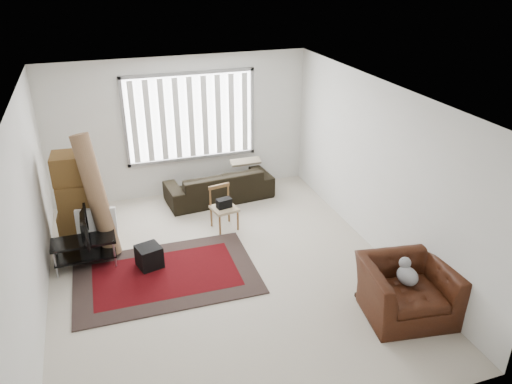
{
  "coord_description": "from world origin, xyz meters",
  "views": [
    {
      "loc": [
        -1.55,
        -6.12,
        4.32
      ],
      "look_at": [
        0.66,
        0.42,
        1.05
      ],
      "focal_mm": 35.0,
      "sensor_mm": 36.0,
      "label": 1
    }
  ],
  "objects_px": {
    "moving_boxes": "(77,202)",
    "armchair": "(408,286)",
    "tv_stand": "(84,247)",
    "side_chair": "(224,206)",
    "sofa": "(219,180)"
  },
  "relations": [
    {
      "from": "tv_stand",
      "to": "moving_boxes",
      "type": "height_order",
      "value": "moving_boxes"
    },
    {
      "from": "tv_stand",
      "to": "sofa",
      "type": "bearing_deg",
      "value": 32.73
    },
    {
      "from": "moving_boxes",
      "to": "armchair",
      "type": "height_order",
      "value": "moving_boxes"
    },
    {
      "from": "tv_stand",
      "to": "side_chair",
      "type": "relative_size",
      "value": 1.23
    },
    {
      "from": "armchair",
      "to": "side_chair",
      "type": "bearing_deg",
      "value": 127.31
    },
    {
      "from": "moving_boxes",
      "to": "sofa",
      "type": "distance_m",
      "value": 2.72
    },
    {
      "from": "sofa",
      "to": "armchair",
      "type": "relative_size",
      "value": 1.58
    },
    {
      "from": "sofa",
      "to": "armchair",
      "type": "bearing_deg",
      "value": 104.24
    },
    {
      "from": "tv_stand",
      "to": "sofa",
      "type": "height_order",
      "value": "sofa"
    },
    {
      "from": "side_chair",
      "to": "armchair",
      "type": "height_order",
      "value": "armchair"
    },
    {
      "from": "sofa",
      "to": "side_chair",
      "type": "distance_m",
      "value": 1.15
    },
    {
      "from": "tv_stand",
      "to": "side_chair",
      "type": "height_order",
      "value": "side_chair"
    },
    {
      "from": "moving_boxes",
      "to": "tv_stand",
      "type": "bearing_deg",
      "value": -86.84
    },
    {
      "from": "side_chair",
      "to": "armchair",
      "type": "distance_m",
      "value": 3.44
    },
    {
      "from": "sofa",
      "to": "side_chair",
      "type": "bearing_deg",
      "value": 74.14
    }
  ]
}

